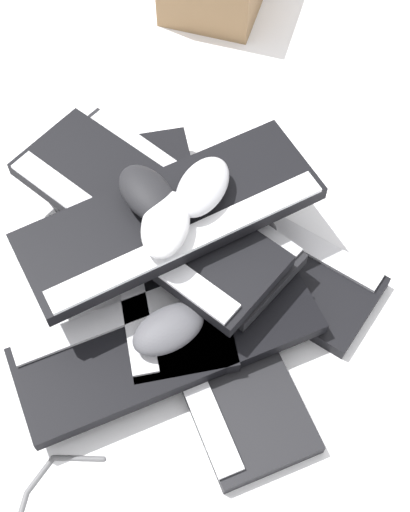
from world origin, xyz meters
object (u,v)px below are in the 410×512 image
keyboard_1 (139,239)px  mouse_0 (203,187)px  keyboard_0 (246,246)px  mouse_4 (169,330)px  keyboard_3 (160,246)px  mouse_1 (242,228)px  mouse_5 (148,194)px  keyboard_6 (171,217)px  keyboard_2 (211,333)px  keyboard_5 (145,214)px  mouse_3 (222,262)px  mouse_2 (166,224)px  keyboard_4 (166,209)px  keyboard_7 (166,337)px

keyboard_1 → mouse_0: bearing=-42.9°
keyboard_0 → keyboard_1: 0.17m
mouse_4 → keyboard_1: bearing=-105.8°
keyboard_3 → mouse_1: mouse_1 is taller
mouse_5 → keyboard_0: bearing=-121.9°
keyboard_6 → keyboard_0: bearing=-25.5°
keyboard_2 → keyboard_5: size_ratio=1.00×
mouse_3 → keyboard_1: bearing=-63.9°
keyboard_2 → mouse_2: size_ratio=4.22×
keyboard_6 → mouse_3: keyboard_6 is taller
keyboard_5 → mouse_5: size_ratio=4.20×
keyboard_1 → keyboard_4: size_ratio=0.96×
keyboard_5 → mouse_2: (-0.01, -0.07, 0.07)m
keyboard_0 → mouse_4: (-0.20, -0.07, 0.07)m
keyboard_2 → mouse_0: mouse_0 is taller
keyboard_0 → mouse_3: (-0.06, -0.02, 0.04)m
keyboard_2 → mouse_0: 0.22m
keyboard_5 → mouse_4: bearing=-114.7°
keyboard_6 → mouse_3: (0.04, -0.07, -0.08)m
keyboard_4 → mouse_1: 0.12m
keyboard_0 → mouse_2: mouse_2 is taller
keyboard_4 → keyboard_2: bearing=-106.6°
keyboard_5 → mouse_3: bearing=-61.5°
mouse_1 → mouse_5: 0.18m
mouse_2 → keyboard_7: bearing=-172.3°
keyboard_2 → keyboard_7: size_ratio=1.00×
keyboard_4 → mouse_1: bearing=-46.9°
keyboard_0 → keyboard_4: keyboard_4 is taller
keyboard_5 → mouse_0: size_ratio=4.20×
mouse_0 → mouse_2: bearing=-12.6°
keyboard_2 → keyboard_6: (0.03, 0.14, 0.12)m
keyboard_5 → keyboard_6: size_ratio=1.01×
keyboard_2 → mouse_3: size_ratio=4.22×
keyboard_5 → mouse_3: keyboard_5 is taller
mouse_2 → mouse_1: bearing=-49.1°
mouse_4 → keyboard_0: bearing=-155.4°
keyboard_7 → mouse_2: mouse_2 is taller
keyboard_3 → mouse_5: bearing=100.5°
keyboard_5 → mouse_4: keyboard_5 is taller
keyboard_0 → mouse_5: size_ratio=4.23×
mouse_5 → mouse_0: bearing=-116.4°
keyboard_7 → mouse_0: size_ratio=4.21×
keyboard_7 → mouse_4: bearing=-74.1°
keyboard_1 → mouse_2: 0.18m
keyboard_7 → mouse_2: bearing=51.6°
keyboard_4 → mouse_0: (0.03, -0.06, 0.10)m
keyboard_4 → mouse_0: size_ratio=4.19×
keyboard_0 → mouse_0: (-0.05, 0.04, 0.16)m
mouse_0 → mouse_2: 0.08m
keyboard_7 → keyboard_3: bearing=57.8°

